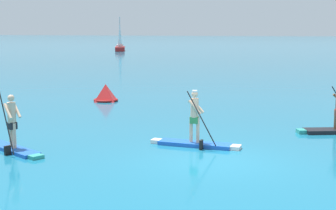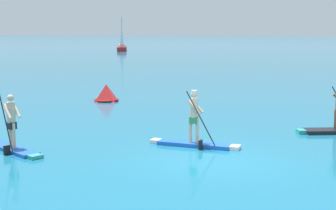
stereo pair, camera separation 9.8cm
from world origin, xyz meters
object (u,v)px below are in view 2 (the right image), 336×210
object	(u,v)px
paddleboarder_near_left	(12,138)
sailboat_left_horizon	(122,47)
paddleboarder_mid_center	(195,134)
race_marker_buoy	(106,94)

from	to	relation	value
paddleboarder_near_left	sailboat_left_horizon	bearing A→B (deg)	137.33
paddleboarder_mid_center	sailboat_left_horizon	distance (m)	69.06
paddleboarder_near_left	sailboat_left_horizon	distance (m)	69.22
race_marker_buoy	paddleboarder_near_left	bearing A→B (deg)	-84.41
paddleboarder_near_left	sailboat_left_horizon	xyz separation A→B (m)	(-19.66, 66.37, 0.25)
paddleboarder_mid_center	race_marker_buoy	distance (m)	11.02
paddleboarder_mid_center	race_marker_buoy	bearing A→B (deg)	132.28
paddleboarder_mid_center	race_marker_buoy	world-z (taller)	paddleboarder_mid_center
paddleboarder_mid_center	sailboat_left_horizon	size ratio (longest dim) A/B	0.50
paddleboarder_mid_center	sailboat_left_horizon	xyz separation A→B (m)	(-25.07, 64.35, 0.26)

